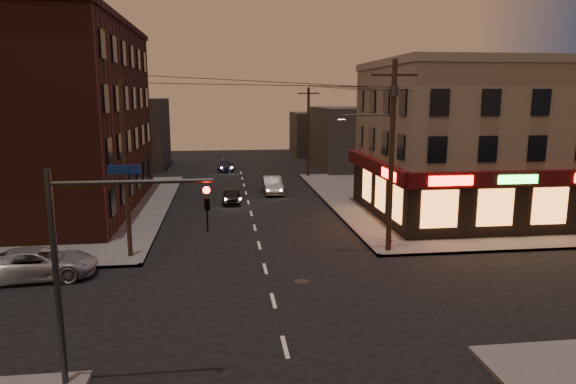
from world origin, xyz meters
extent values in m
plane|color=black|center=(0.00, 0.00, 0.00)|extent=(120.00, 120.00, 0.00)
cube|color=#514F4C|center=(18.00, 19.00, 0.07)|extent=(24.00, 28.00, 0.15)
cube|color=#514F4C|center=(-18.00, 19.00, 0.07)|extent=(24.00, 28.00, 0.15)
cube|color=gray|center=(16.00, 13.50, 5.15)|extent=(15.00, 12.00, 10.00)
cube|color=gray|center=(16.00, 13.50, 10.40)|extent=(15.20, 12.20, 0.50)
cube|color=black|center=(16.00, 7.55, 1.85)|extent=(15.12, 0.25, 3.40)
cube|color=black|center=(8.55, 13.50, 1.85)|extent=(0.25, 12.12, 3.40)
cube|color=#430A0C|center=(16.00, 7.25, 3.65)|extent=(15.60, 0.50, 0.90)
cube|color=#430A0C|center=(8.25, 13.50, 3.65)|extent=(0.50, 12.60, 0.90)
cube|color=#FF140C|center=(10.70, 6.98, 3.65)|extent=(2.60, 0.06, 0.55)
cube|color=#26FF3F|center=(14.70, 6.98, 3.65)|extent=(2.40, 0.06, 0.50)
cube|color=#FF140C|center=(7.98, 9.70, 3.65)|extent=(0.06, 2.60, 0.55)
cube|color=orange|center=(15.40, 7.40, 1.95)|extent=(12.40, 0.08, 2.20)
cube|color=orange|center=(8.40, 12.50, 1.95)|extent=(0.08, 8.40, 2.20)
cube|color=#421C15|center=(-14.50, 19.00, 6.65)|extent=(12.00, 20.00, 13.00)
cube|color=#3F3D3A|center=(14.00, 38.00, 3.50)|extent=(10.00, 12.00, 7.00)
cube|color=#3F3D3A|center=(-13.00, 42.00, 4.00)|extent=(9.00, 10.00, 8.00)
cube|color=#3F3D3A|center=(12.00, 52.00, 3.00)|extent=(8.00, 8.00, 6.00)
cylinder|color=#382619|center=(6.80, 5.80, 5.15)|extent=(0.28, 0.28, 10.00)
cube|color=#382619|center=(6.80, 5.80, 9.35)|extent=(2.40, 0.12, 0.12)
cylinder|color=#333538|center=(6.80, 5.80, 8.55)|extent=(0.44, 0.44, 0.50)
cylinder|color=#333538|center=(5.50, 5.80, 7.35)|extent=(2.60, 0.10, 0.10)
cube|color=#333538|center=(4.10, 5.80, 7.25)|extent=(0.60, 0.25, 0.18)
cube|color=#FFD88C|center=(4.10, 5.80, 7.15)|extent=(0.35, 0.15, 0.04)
cylinder|color=#382619|center=(6.80, 32.00, 4.65)|extent=(0.26, 0.26, 9.00)
cylinder|color=#382619|center=(-6.80, 6.50, 4.65)|extent=(0.24, 0.24, 9.00)
cylinder|color=#333538|center=(-6.60, -5.60, 3.20)|extent=(0.18, 0.18, 6.40)
cylinder|color=#333538|center=(-4.40, -5.60, 6.00)|extent=(4.40, 0.12, 0.12)
imported|color=black|center=(-2.40, -5.60, 5.50)|extent=(0.16, 0.20, 1.00)
sphere|color=#FF0C05|center=(-2.40, -5.72, 5.75)|extent=(0.20, 0.20, 0.20)
cube|color=navy|center=(-4.60, -5.60, 6.35)|extent=(0.90, 0.05, 0.25)
imported|color=#92949A|center=(-10.51, 4.00, 0.72)|extent=(5.40, 2.90, 1.44)
imported|color=black|center=(-1.31, 19.91, 0.59)|extent=(1.54, 3.53, 1.18)
imported|color=slate|center=(2.26, 23.59, 0.73)|extent=(1.60, 4.42, 1.45)
imported|color=#1C1C39|center=(-1.61, 37.63, 0.61)|extent=(1.86, 4.27, 1.22)
cylinder|color=maroon|center=(6.93, 6.00, 0.45)|extent=(0.25, 0.25, 0.59)
sphere|color=maroon|center=(6.93, 6.00, 0.77)|extent=(0.24, 0.24, 0.24)
cylinder|color=maroon|center=(6.93, 6.00, 0.57)|extent=(0.33, 0.18, 0.12)
cylinder|color=maroon|center=(6.93, 6.00, 0.57)|extent=(0.18, 0.33, 0.12)
camera|label=1|loc=(-1.93, -19.88, 8.33)|focal=32.00mm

